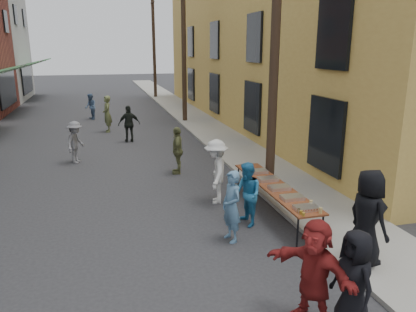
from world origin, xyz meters
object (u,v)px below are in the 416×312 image
guest_front_a (354,282)px  catering_tray_sausage (306,208)px  utility_pole_mid (184,40)px  guest_front_c (247,195)px  serving_table (274,187)px  server (367,217)px  utility_pole_near (275,32)px  utility_pole_far (154,43)px

guest_front_a → catering_tray_sausage: bearing=161.3°
utility_pole_mid → guest_front_c: size_ratio=5.89×
utility_pole_mid → guest_front_a: 18.37m
serving_table → server: server is taller
catering_tray_sausage → guest_front_c: bearing=128.1°
utility_pole_near → utility_pole_far: (0.00, 24.00, 0.00)m
utility_pole_far → server: utility_pole_far is taller
catering_tray_sausage → server: size_ratio=0.27×
utility_pole_near → utility_pole_mid: size_ratio=1.00×
utility_pole_near → catering_tray_sausage: size_ratio=18.00×
utility_pole_near → utility_pole_mid: 12.00m
catering_tray_sausage → guest_front_a: (-0.72, -2.77, 0.02)m
utility_pole_far → catering_tray_sausage: (-0.55, -27.18, -3.71)m
utility_pole_far → guest_front_c: utility_pole_far is taller
utility_pole_far → serving_table: 25.82m
utility_pole_far → server: 28.62m
utility_pole_near → guest_front_a: bearing=-102.1°
utility_pole_far → utility_pole_near: bearing=-90.0°
guest_front_c → utility_pole_far: bearing=170.1°
utility_pole_near → guest_front_a: (-1.27, -5.95, -3.69)m
utility_pole_near → catering_tray_sausage: 4.92m
serving_table → guest_front_a: (-0.72, -4.42, 0.09)m
catering_tray_sausage → guest_front_a: size_ratio=0.31×
utility_pole_near → server: (0.05, -4.41, -3.47)m
utility_pole_far → server: size_ratio=4.85×
utility_pole_mid → utility_pole_far: same height
utility_pole_far → guest_front_a: (-1.27, -29.95, -3.69)m
server → guest_front_a: bearing=133.2°
serving_table → utility_pole_mid: bearing=87.7°
guest_front_c → server: 2.83m
catering_tray_sausage → server: server is taller
guest_front_c → utility_pole_near: bearing=137.4°
utility_pole_near → utility_pole_mid: same height
utility_pole_near → utility_pole_far: bearing=90.0°
server → utility_pole_far: bearing=-6.1°
utility_pole_mid → guest_front_a: utility_pole_mid is taller
utility_pole_far → guest_front_a: 30.20m
utility_pole_mid → guest_front_c: utility_pole_mid is taller
utility_pole_mid → catering_tray_sausage: (-0.55, -15.18, -3.71)m
catering_tray_sausage → serving_table: bearing=90.0°
utility_pole_near → guest_front_c: bearing=-125.8°
utility_pole_far → guest_front_a: utility_pole_far is taller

